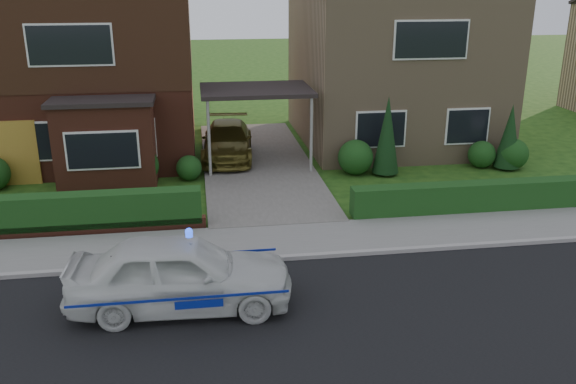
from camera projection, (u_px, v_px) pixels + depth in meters
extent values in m
plane|color=#1A4312|center=(316.00, 329.00, 11.62)|extent=(120.00, 120.00, 0.00)
cube|color=black|center=(316.00, 329.00, 11.62)|extent=(60.00, 6.00, 0.02)
cube|color=#9E9993|center=(291.00, 258.00, 14.44)|extent=(60.00, 0.16, 0.12)
cube|color=slate|center=(285.00, 240.00, 15.43)|extent=(60.00, 2.00, 0.10)
cube|color=#666059|center=(257.00, 163.00, 21.87)|extent=(3.80, 12.00, 0.12)
cube|color=brown|center=(94.00, 75.00, 22.91)|extent=(7.20, 8.00, 5.80)
cube|color=white|center=(30.00, 142.00, 19.43)|extent=(1.80, 0.08, 1.30)
cube|color=white|center=(131.00, 138.00, 19.88)|extent=(1.60, 0.08, 1.30)
cube|color=white|center=(70.00, 45.00, 18.66)|extent=(2.60, 0.08, 1.30)
cube|color=black|center=(90.00, 35.00, 22.43)|extent=(7.26, 8.06, 2.90)
cube|color=brown|center=(106.00, 146.00, 19.16)|extent=(3.00, 1.40, 2.70)
cube|color=black|center=(101.00, 101.00, 18.69)|extent=(3.20, 1.60, 0.14)
cube|color=tan|center=(391.00, 69.00, 24.55)|extent=(7.20, 8.00, 5.80)
cube|color=white|center=(381.00, 129.00, 21.07)|extent=(1.80, 0.08, 1.30)
cube|color=white|center=(467.00, 126.00, 21.51)|extent=(1.60, 0.08, 1.30)
cube|color=white|center=(431.00, 40.00, 20.30)|extent=(2.60, 0.08, 1.30)
cube|color=black|center=(256.00, 90.00, 20.99)|extent=(3.80, 3.00, 0.14)
cylinder|color=gray|center=(209.00, 140.00, 19.89)|extent=(0.10, 0.10, 2.70)
cylinder|color=gray|center=(311.00, 136.00, 20.37)|extent=(0.10, 0.10, 2.70)
cube|color=olive|center=(3.00, 154.00, 19.41)|extent=(2.20, 0.10, 2.10)
cube|color=brown|center=(56.00, 231.00, 15.69)|extent=(7.70, 0.25, 0.36)
cube|color=#133C17|center=(58.00, 235.00, 15.89)|extent=(7.50, 0.55, 0.90)
cube|color=#133C17|center=(479.00, 212.00, 17.43)|extent=(7.50, 0.55, 0.80)
sphere|color=#133C17|center=(138.00, 166.00, 19.52)|extent=(1.32, 1.32, 1.32)
sphere|color=#133C17|center=(189.00, 168.00, 20.10)|extent=(0.84, 0.84, 0.84)
sphere|color=#133C17|center=(356.00, 157.00, 20.64)|extent=(1.20, 1.20, 1.20)
sphere|color=#133C17|center=(482.00, 154.00, 21.43)|extent=(0.96, 0.96, 0.96)
sphere|color=#133C17|center=(513.00, 154.00, 21.27)|extent=(1.08, 1.08, 1.08)
cone|color=black|center=(387.00, 138.00, 20.37)|extent=(0.90, 0.90, 2.60)
cone|color=black|center=(509.00, 139.00, 21.05)|extent=(0.90, 0.90, 2.20)
imported|color=silver|center=(181.00, 274.00, 12.13)|extent=(2.01, 4.53, 1.51)
sphere|color=#193FF2|center=(190.00, 234.00, 11.89)|extent=(0.17, 0.17, 0.17)
cube|color=navy|center=(180.00, 298.00, 11.31)|extent=(4.09, 0.02, 0.05)
cube|color=navy|center=(181.00, 257.00, 12.99)|extent=(4.09, 0.01, 0.05)
ellipsoid|color=black|center=(114.00, 267.00, 11.77)|extent=(0.22, 0.17, 0.21)
sphere|color=white|center=(115.00, 269.00, 11.72)|extent=(0.11, 0.11, 0.11)
sphere|color=black|center=(115.00, 261.00, 11.71)|extent=(0.13, 0.13, 0.13)
cone|color=black|center=(112.00, 258.00, 11.69)|extent=(0.04, 0.04, 0.05)
cone|color=black|center=(117.00, 257.00, 11.70)|extent=(0.04, 0.04, 0.05)
imported|color=brown|center=(227.00, 141.00, 22.18)|extent=(2.11, 4.46, 1.26)
imported|color=gray|center=(102.00, 210.00, 16.41)|extent=(0.51, 0.40, 0.85)
imported|color=gray|center=(107.00, 178.00, 19.13)|extent=(0.54, 0.50, 0.80)
imported|color=gray|center=(109.00, 179.00, 19.22)|extent=(0.47, 0.47, 0.68)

